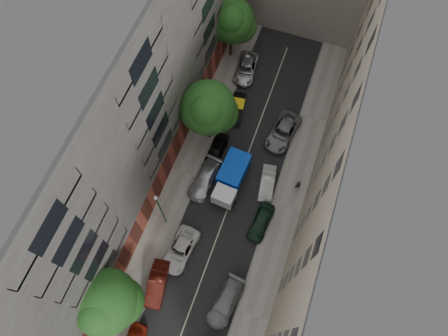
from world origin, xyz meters
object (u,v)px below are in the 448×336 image
at_px(car_right_3, 267,183).
at_px(tree_mid, 209,110).
at_px(tree_near, 106,303).
at_px(tree_far, 232,22).
at_px(car_right_4, 283,132).
at_px(car_left_6, 246,68).
at_px(car_left_4, 216,150).
at_px(car_left_5, 237,108).
at_px(car_left_1, 157,284).
at_px(car_left_2, 180,250).
at_px(car_left_3, 205,179).
at_px(pedestrian, 298,185).
at_px(car_right_1, 226,302).
at_px(tarp_truck, 231,178).
at_px(lamp_post, 160,208).
at_px(car_right_2, 261,222).

distance_m(car_right_3, tree_mid, 9.54).
relative_size(tree_near, tree_far, 0.92).
relative_size(car_right_3, car_right_4, 0.74).
height_order(car_left_6, tree_far, tree_far).
bearing_deg(tree_mid, tree_far, 97.85).
bearing_deg(car_left_4, car_left_5, 88.12).
bearing_deg(car_right_3, car_left_1, -125.82).
bearing_deg(car_left_2, car_right_3, 63.81).
xyz_separation_m(car_left_1, car_left_2, (0.80, 3.60, -0.06)).
distance_m(car_left_3, pedestrian, 9.51).
distance_m(car_left_2, car_right_1, 6.40).
distance_m(car_left_1, car_right_1, 6.48).
bearing_deg(car_left_2, tarp_truck, 80.52).
distance_m(car_left_3, lamp_post, 6.78).
height_order(tree_far, lamp_post, tree_far).
xyz_separation_m(car_left_4, car_right_2, (6.84, -6.00, 0.02)).
relative_size(car_left_2, pedestrian, 3.13).
distance_m(car_left_2, car_right_3, 11.03).
height_order(car_left_1, car_right_2, car_left_1).
xyz_separation_m(car_left_5, tree_mid, (-1.63, -4.11, 4.92)).
height_order(car_left_2, pedestrian, pedestrian).
relative_size(car_left_6, car_right_3, 1.25).
bearing_deg(car_left_5, tree_mid, -120.03).
bearing_deg(tarp_truck, car_left_5, 109.15).
bearing_deg(car_right_4, car_left_5, 177.43).
height_order(tarp_truck, car_left_4, tarp_truck).
height_order(car_right_2, car_right_3, car_right_2).
bearing_deg(car_right_2, lamp_post, -156.58).
distance_m(car_left_2, tree_far, 24.76).
bearing_deg(car_right_2, tree_mid, 142.49).
relative_size(car_left_4, car_right_2, 0.96).
distance_m(car_left_1, car_left_2, 3.69).
xyz_separation_m(car_left_2, car_right_1, (5.65, -3.00, 0.04)).
height_order(car_right_4, tree_near, tree_near).
bearing_deg(lamp_post, car_right_3, 40.75).
bearing_deg(lamp_post, car_left_3, 68.63).
bearing_deg(car_left_3, car_left_6, 97.99).
height_order(car_left_1, tree_near, tree_near).
xyz_separation_m(car_left_3, tree_far, (-2.86, 16.45, 4.81)).
bearing_deg(car_left_5, car_right_2, -69.22).
bearing_deg(lamp_post, tree_near, -94.81).
height_order(car_left_2, car_left_4, car_left_4).
relative_size(car_left_3, tree_near, 0.66).
bearing_deg(lamp_post, tree_far, 92.03).
xyz_separation_m(car_left_1, car_right_4, (6.40, 19.20, 0.02)).
relative_size(tree_mid, lamp_post, 1.21).
distance_m(car_left_1, tree_near, 5.69).
distance_m(car_left_5, car_right_3, 9.43).
xyz_separation_m(tarp_truck, pedestrian, (6.55, 1.79, -0.53)).
distance_m(car_left_6, car_right_3, 14.56).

